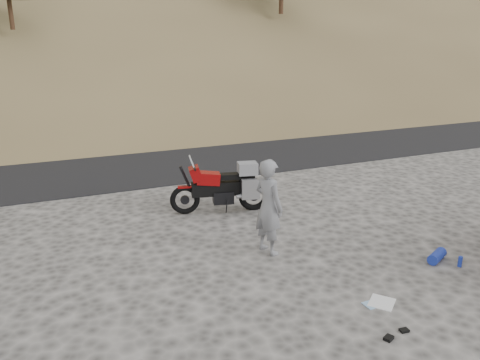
{
  "coord_description": "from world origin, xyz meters",
  "views": [
    {
      "loc": [
        -3.52,
        -6.45,
        3.86
      ],
      "look_at": [
        0.25,
        2.23,
        1.0
      ],
      "focal_mm": 35.0,
      "sensor_mm": 36.0,
      "label": 1
    }
  ],
  "objects": [
    {
      "name": "ground",
      "position": [
        0.0,
        0.0,
        0.0
      ],
      "size": [
        140.0,
        140.0,
        0.0
      ],
      "primitive_type": "plane",
      "color": "#44423F",
      "rests_on": "ground"
    },
    {
      "name": "gear_white_cloth",
      "position": [
        0.97,
        -1.55,
        0.01
      ],
      "size": [
        0.53,
        0.53,
        0.01
      ],
      "primitive_type": "cube",
      "rotation": [
        0.0,
        0.0,
        0.67
      ],
      "color": "white",
      "rests_on": "ground"
    },
    {
      "name": "gear_glove_a",
      "position": [
        0.77,
        -2.26,
        0.02
      ],
      "size": [
        0.13,
        0.1,
        0.04
      ],
      "primitive_type": "cube",
      "rotation": [
        0.0,
        0.0,
        -0.1
      ],
      "color": "black",
      "rests_on": "ground"
    },
    {
      "name": "gear_bottle",
      "position": [
        3.02,
        -1.15,
        0.1
      ],
      "size": [
        0.08,
        0.08,
        0.19
      ],
      "primitive_type": "cylinder",
      "rotation": [
        0.0,
        0.0,
        0.18
      ],
      "color": "#1C32AA",
      "rests_on": "ground"
    },
    {
      "name": "gear_blue_cloth",
      "position": [
        0.82,
        -1.54,
        0.01
      ],
      "size": [
        0.3,
        0.22,
        0.01
      ],
      "primitive_type": "cube",
      "rotation": [
        0.0,
        0.0,
        0.04
      ],
      "color": "#8CB4D9",
      "rests_on": "ground"
    },
    {
      "name": "man",
      "position": [
        0.18,
        0.75,
        0.0
      ],
      "size": [
        0.59,
        0.75,
        1.81
      ],
      "primitive_type": "imported",
      "rotation": [
        0.0,
        0.0,
        1.84
      ],
      "color": "gray",
      "rests_on": "ground"
    },
    {
      "name": "gear_glove_b",
      "position": [
        0.45,
        -2.32,
        0.02
      ],
      "size": [
        0.16,
        0.15,
        0.04
      ],
      "primitive_type": "cube",
      "rotation": [
        0.0,
        0.0,
        0.41
      ],
      "color": "black",
      "rests_on": "ground"
    },
    {
      "name": "gear_blue_mat",
      "position": [
        2.82,
        -0.82,
        0.1
      ],
      "size": [
        0.52,
        0.38,
        0.19
      ],
      "primitive_type": "cylinder",
      "rotation": [
        0.0,
        1.57,
        0.44
      ],
      "color": "#1C32AA",
      "rests_on": "ground"
    },
    {
      "name": "motorcycle",
      "position": [
        0.24,
        3.07,
        0.59
      ],
      "size": [
        2.28,
        0.98,
        1.38
      ],
      "rotation": [
        0.0,
        0.0,
        -0.23
      ],
      "color": "black",
      "rests_on": "ground"
    },
    {
      "name": "road",
      "position": [
        0.0,
        9.0,
        0.0
      ],
      "size": [
        120.0,
        7.0,
        0.05
      ],
      "primitive_type": "cube",
      "color": "black",
      "rests_on": "ground"
    }
  ]
}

